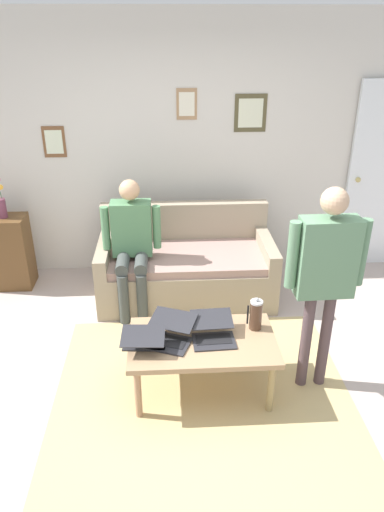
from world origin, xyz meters
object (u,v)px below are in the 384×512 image
at_px(laptop_left, 213,333).
at_px(french_press, 256,315).
at_px(laptop_center, 169,335).
at_px(laptop_right, 144,339).
at_px(person_standing, 326,267).
at_px(person_seated, 132,240).
at_px(coffee_table, 202,345).
at_px(flower_vase, 1,204).
at_px(couch, 186,267).
at_px(side_shelf, 10,252).

xyz_separation_m(laptop_left, french_press, (-0.33, -0.11, 0.08)).
xyz_separation_m(laptop_center, laptop_right, (0.18, 0.05, 0.00)).
xyz_separation_m(person_standing, person_seated, (1.42, -1.21, -0.30)).
height_order(coffee_table, flower_vase, flower_vase).
xyz_separation_m(couch, laptop_left, (-0.13, 1.44, 0.20)).
relative_size(couch, side_shelf, 2.22).
bearing_deg(side_shelf, person_seated, 158.67).
bearing_deg(person_seated, side_shelf, -21.33).
relative_size(flower_vase, person_standing, 0.26).
bearing_deg(laptop_right, french_press, -169.28).
height_order(coffee_table, laptop_left, laptop_left).
height_order(laptop_left, person_standing, person_standing).
bearing_deg(person_standing, laptop_right, 2.56).
relative_size(laptop_left, flower_vase, 0.85).
distance_m(side_shelf, person_standing, 3.30).
height_order(french_press, person_standing, person_standing).
distance_m(laptop_right, flower_vase, 2.34).
distance_m(person_standing, person_seated, 1.89).
height_order(laptop_left, flower_vase, flower_vase).
height_order(coffee_table, person_seated, person_seated).
relative_size(couch, laptop_center, 3.80).
bearing_deg(couch, person_standing, 122.26).
relative_size(laptop_right, side_shelf, 0.43).
bearing_deg(coffee_table, side_shelf, -42.76).
distance_m(coffee_table, person_seated, 1.39).
relative_size(flower_vase, person_seated, 0.32).
relative_size(side_shelf, person_seated, 0.61).
distance_m(flower_vase, person_standing, 3.24).
bearing_deg(laptop_center, coffee_table, 176.74).
bearing_deg(french_press, person_seated, -48.57).
distance_m(laptop_right, person_standing, 1.38).
bearing_deg(flower_vase, laptop_right, 129.42).
relative_size(laptop_center, french_press, 1.69).
height_order(coffee_table, side_shelf, side_shelf).
distance_m(laptop_center, french_press, 0.67).
distance_m(side_shelf, flower_vase, 0.53).
distance_m(coffee_table, french_press, 0.46).
xyz_separation_m(couch, laptop_right, (0.37, 1.49, 0.20)).
relative_size(french_press, person_standing, 0.17).
distance_m(couch, person_standing, 1.84).
bearing_deg(side_shelf, flower_vase, -140.46).
bearing_deg(couch, person_seated, 23.69).
relative_size(laptop_left, french_press, 1.32).
height_order(laptop_left, laptop_right, laptop_right).
relative_size(french_press, person_seated, 0.21).
height_order(couch, laptop_right, couch).
xyz_separation_m(french_press, person_standing, (-0.44, 0.10, 0.44)).
distance_m(laptop_left, person_seated, 1.39).
bearing_deg(laptop_left, person_standing, -179.43).
bearing_deg(flower_vase, coffee_table, 137.20).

